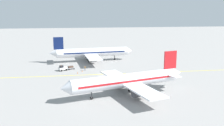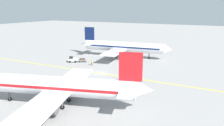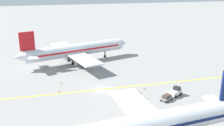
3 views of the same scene
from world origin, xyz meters
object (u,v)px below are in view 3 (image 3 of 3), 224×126
object	(u,v)px
baggage_tug_white	(175,92)
traffic_cone_by_wingtip	(141,93)
traffic_cone_far_edge	(144,88)
baggage_cart_trailing	(167,97)
traffic_cone_near_nose	(61,82)
airplane_at_gate	(154,125)
ground_crew_worker	(139,94)
airplane_adjacent_stand	(75,50)
traffic_cone_mid_apron	(59,91)

from	to	relation	value
baggage_tug_white	traffic_cone_by_wingtip	size ratio (longest dim) A/B	6.08
traffic_cone_by_wingtip	traffic_cone_far_edge	xyz separation A→B (m)	(2.06, -1.61, 0.00)
traffic_cone_by_wingtip	traffic_cone_far_edge	size ratio (longest dim) A/B	1.00
baggage_cart_trailing	traffic_cone_near_nose	world-z (taller)	baggage_cart_trailing
airplane_at_gate	ground_crew_worker	world-z (taller)	airplane_at_gate
traffic_cone_near_nose	traffic_cone_by_wingtip	world-z (taller)	same
baggage_tug_white	baggage_cart_trailing	world-z (taller)	baggage_tug_white
ground_crew_worker	airplane_adjacent_stand	bearing A→B (deg)	20.38
baggage_cart_trailing	traffic_cone_by_wingtip	size ratio (longest dim) A/B	5.36
ground_crew_worker	traffic_cone_far_edge	distance (m)	4.87
baggage_tug_white	ground_crew_worker	xyz separation A→B (m)	(0.61, 8.06, 0.01)
baggage_tug_white	traffic_cone_far_edge	world-z (taller)	baggage_tug_white
airplane_adjacent_stand	baggage_tug_white	xyz separation A→B (m)	(-28.34, -18.37, -2.81)
ground_crew_worker	traffic_cone_by_wingtip	size ratio (longest dim) A/B	3.05
ground_crew_worker	traffic_cone_mid_apron	xyz separation A→B (m)	(6.99, 16.09, -0.63)
baggage_tug_white	airplane_adjacent_stand	bearing A→B (deg)	32.95
baggage_tug_white	traffic_cone_by_wingtip	xyz separation A→B (m)	(2.53, 6.95, -0.63)
ground_crew_worker	traffic_cone_near_nose	bearing A→B (deg)	52.16
baggage_cart_trailing	airplane_at_gate	bearing A→B (deg)	148.46
baggage_cart_trailing	ground_crew_worker	xyz separation A→B (m)	(2.30, 5.23, 0.15)
traffic_cone_mid_apron	traffic_cone_far_edge	world-z (taller)	same
airplane_at_gate	traffic_cone_near_nose	world-z (taller)	airplane_at_gate
traffic_cone_mid_apron	traffic_cone_near_nose	bearing A→B (deg)	-7.36
baggage_tug_white	traffic_cone_mid_apron	xyz separation A→B (m)	(7.60, 24.15, -0.63)
baggage_tug_white	traffic_cone_mid_apron	distance (m)	25.33
traffic_cone_by_wingtip	traffic_cone_mid_apron	bearing A→B (deg)	73.59
traffic_cone_far_edge	baggage_cart_trailing	bearing A→B (deg)	-158.23
airplane_at_gate	traffic_cone_far_edge	xyz separation A→B (m)	(20.10, -5.97, -3.43)
airplane_at_gate	traffic_cone_near_nose	xyz separation A→B (m)	(28.12, 12.20, -3.43)
airplane_adjacent_stand	traffic_cone_by_wingtip	distance (m)	28.43
baggage_tug_white	baggage_cart_trailing	distance (m)	3.30
traffic_cone_near_nose	traffic_cone_far_edge	size ratio (longest dim) A/B	1.00
airplane_adjacent_stand	ground_crew_worker	bearing A→B (deg)	-159.62
airplane_adjacent_stand	ground_crew_worker	xyz separation A→B (m)	(-27.74, -10.31, -2.80)
traffic_cone_near_nose	airplane_adjacent_stand	bearing A→B (deg)	-18.08
airplane_adjacent_stand	traffic_cone_near_nose	distance (m)	16.91
traffic_cone_mid_apron	traffic_cone_far_edge	bearing A→B (deg)	-99.08
ground_crew_worker	traffic_cone_near_nose	distance (m)	19.57
airplane_at_gate	traffic_cone_near_nose	size ratio (longest dim) A/B	64.61
airplane_at_gate	baggage_cart_trailing	xyz separation A→B (m)	(13.82, -8.48, -2.95)
traffic_cone_mid_apron	traffic_cone_far_edge	distance (m)	19.05
traffic_cone_by_wingtip	ground_crew_worker	bearing A→B (deg)	149.98
traffic_cone_far_edge	ground_crew_worker	bearing A→B (deg)	145.64
baggage_cart_trailing	traffic_cone_near_nose	size ratio (longest dim) A/B	5.36
airplane_adjacent_stand	baggage_tug_white	size ratio (longest dim) A/B	10.40
airplane_adjacent_stand	traffic_cone_far_edge	size ratio (longest dim) A/B	63.21
airplane_at_gate	baggage_tug_white	xyz separation A→B (m)	(15.51, -11.31, -2.81)
airplane_at_gate	ground_crew_worker	xyz separation A→B (m)	(16.12, -3.24, -2.80)
baggage_cart_trailing	ground_crew_worker	bearing A→B (deg)	66.26
traffic_cone_near_nose	traffic_cone_by_wingtip	bearing A→B (deg)	-121.32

